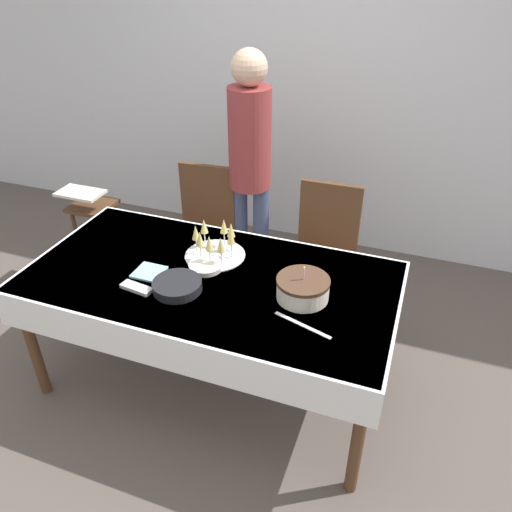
{
  "coord_description": "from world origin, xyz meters",
  "views": [
    {
      "loc": [
        0.97,
        -1.93,
        2.25
      ],
      "look_at": [
        0.23,
        0.09,
        0.88
      ],
      "focal_mm": 35.0,
      "sensor_mm": 36.0,
      "label": 1
    }
  ],
  "objects_px": {
    "dining_chair_far_left": "(204,228)",
    "birthday_cake": "(303,288)",
    "high_chair": "(92,215)",
    "plate_stack_dessert": "(206,266)",
    "dining_chair_far_right": "(324,251)",
    "plate_stack_main": "(177,286)",
    "person_standing": "(250,157)",
    "champagne_tray": "(215,242)"
  },
  "relations": [
    {
      "from": "champagne_tray",
      "to": "person_standing",
      "type": "xyz_separation_m",
      "value": [
        -0.09,
        0.78,
        0.2
      ]
    },
    {
      "from": "champagne_tray",
      "to": "high_chair",
      "type": "relative_size",
      "value": 0.48
    },
    {
      "from": "plate_stack_main",
      "to": "high_chair",
      "type": "relative_size",
      "value": 0.35
    },
    {
      "from": "dining_chair_far_right",
      "to": "person_standing",
      "type": "xyz_separation_m",
      "value": [
        -0.57,
        0.16,
        0.51
      ]
    },
    {
      "from": "dining_chair_far_left",
      "to": "birthday_cake",
      "type": "relative_size",
      "value": 3.66
    },
    {
      "from": "high_chair",
      "to": "plate_stack_main",
      "type": "bearing_deg",
      "value": -37.3
    },
    {
      "from": "dining_chair_far_left",
      "to": "high_chair",
      "type": "bearing_deg",
      "value": -177.96
    },
    {
      "from": "champagne_tray",
      "to": "high_chair",
      "type": "distance_m",
      "value": 1.47
    },
    {
      "from": "dining_chair_far_right",
      "to": "high_chair",
      "type": "xyz_separation_m",
      "value": [
        -1.78,
        -0.03,
        -0.04
      ]
    },
    {
      "from": "high_chair",
      "to": "dining_chair_far_left",
      "type": "bearing_deg",
      "value": 2.04
    },
    {
      "from": "dining_chair_far_right",
      "to": "person_standing",
      "type": "relative_size",
      "value": 0.56
    },
    {
      "from": "dining_chair_far_right",
      "to": "plate_stack_dessert",
      "type": "height_order",
      "value": "dining_chair_far_right"
    },
    {
      "from": "high_chair",
      "to": "person_standing",
      "type": "bearing_deg",
      "value": 8.92
    },
    {
      "from": "dining_chair_far_left",
      "to": "plate_stack_main",
      "type": "distance_m",
      "value": 1.07
    },
    {
      "from": "plate_stack_dessert",
      "to": "birthday_cake",
      "type": "bearing_deg",
      "value": -7.4
    },
    {
      "from": "person_standing",
      "to": "dining_chair_far_left",
      "type": "bearing_deg",
      "value": -151.83
    },
    {
      "from": "dining_chair_far_right",
      "to": "high_chair",
      "type": "distance_m",
      "value": 1.78
    },
    {
      "from": "plate_stack_dessert",
      "to": "person_standing",
      "type": "xyz_separation_m",
      "value": [
        -0.09,
        0.92,
        0.27
      ]
    },
    {
      "from": "birthday_cake",
      "to": "high_chair",
      "type": "height_order",
      "value": "birthday_cake"
    },
    {
      "from": "birthday_cake",
      "to": "plate_stack_main",
      "type": "distance_m",
      "value": 0.63
    },
    {
      "from": "plate_stack_dessert",
      "to": "high_chair",
      "type": "bearing_deg",
      "value": 150.82
    },
    {
      "from": "birthday_cake",
      "to": "plate_stack_dessert",
      "type": "bearing_deg",
      "value": 172.6
    },
    {
      "from": "plate_stack_dessert",
      "to": "person_standing",
      "type": "height_order",
      "value": "person_standing"
    },
    {
      "from": "birthday_cake",
      "to": "person_standing",
      "type": "distance_m",
      "value": 1.2
    },
    {
      "from": "champagne_tray",
      "to": "plate_stack_dessert",
      "type": "relative_size",
      "value": 1.85
    },
    {
      "from": "person_standing",
      "to": "dining_chair_far_right",
      "type": "bearing_deg",
      "value": -15.35
    },
    {
      "from": "plate_stack_dessert",
      "to": "champagne_tray",
      "type": "bearing_deg",
      "value": 91.13
    },
    {
      "from": "dining_chair_far_left",
      "to": "high_chair",
      "type": "xyz_separation_m",
      "value": [
        -0.92,
        -0.03,
        -0.04
      ]
    },
    {
      "from": "dining_chair_far_right",
      "to": "person_standing",
      "type": "distance_m",
      "value": 0.79
    },
    {
      "from": "dining_chair_far_right",
      "to": "high_chair",
      "type": "height_order",
      "value": "dining_chair_far_right"
    },
    {
      "from": "champagne_tray",
      "to": "plate_stack_main",
      "type": "xyz_separation_m",
      "value": [
        -0.05,
        -0.36,
        -0.06
      ]
    },
    {
      "from": "dining_chair_far_left",
      "to": "champagne_tray",
      "type": "distance_m",
      "value": 0.8
    },
    {
      "from": "birthday_cake",
      "to": "plate_stack_main",
      "type": "bearing_deg",
      "value": -165.83
    },
    {
      "from": "plate_stack_dessert",
      "to": "dining_chair_far_right",
      "type": "bearing_deg",
      "value": 57.63
    },
    {
      "from": "dining_chair_far_right",
      "to": "high_chair",
      "type": "bearing_deg",
      "value": -178.94
    },
    {
      "from": "plate_stack_main",
      "to": "person_standing",
      "type": "bearing_deg",
      "value": 92.0
    },
    {
      "from": "dining_chair_far_right",
      "to": "birthday_cake",
      "type": "bearing_deg",
      "value": -84.84
    },
    {
      "from": "birthday_cake",
      "to": "plate_stack_main",
      "type": "xyz_separation_m",
      "value": [
        -0.61,
        -0.15,
        -0.03
      ]
    },
    {
      "from": "dining_chair_far_left",
      "to": "plate_stack_dessert",
      "type": "relative_size",
      "value": 5.25
    },
    {
      "from": "dining_chair_far_left",
      "to": "high_chair",
      "type": "distance_m",
      "value": 0.92
    },
    {
      "from": "birthday_cake",
      "to": "plate_stack_main",
      "type": "height_order",
      "value": "birthday_cake"
    },
    {
      "from": "person_standing",
      "to": "high_chair",
      "type": "bearing_deg",
      "value": -171.08
    }
  ]
}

